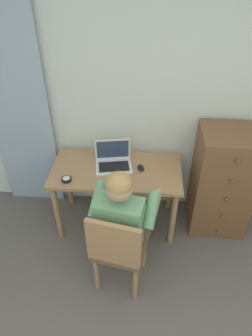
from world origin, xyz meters
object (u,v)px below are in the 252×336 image
desk_clock (66,179)px  laptop (113,161)px  desk (117,178)px  computer_mouse (141,168)px  dresser (222,182)px  chair (118,248)px  person_seated (124,216)px

desk_clock → laptop: bearing=33.8°
desk → computer_mouse: bearing=5.1°
dresser → laptop: bearing=-179.5°
chair → computer_mouse: bearing=79.3°
dresser → laptop: size_ratio=2.96×
desk_clock → desk: bearing=24.8°
desk → laptop: size_ratio=3.26×
laptop → chair: bearing=-81.5°
person_seated → desk_clock: bearing=146.8°
desk → chair: size_ratio=1.38×
computer_mouse → chair: bearing=-114.5°
dresser → laptop: (-1.06, -0.01, 0.21)m
chair → person_seated: bearing=80.0°
desk → computer_mouse: (0.23, 0.02, 0.12)m
person_seated → desk: bearing=101.9°
desk → dresser: bearing=4.3°
chair → dresser: bearing=40.9°
chair → laptop: size_ratio=2.36×
computer_mouse → desk_clock: 0.70m
chair → laptop: (-0.12, 0.81, 0.26)m
laptop → computer_mouse: bearing=-10.1°
desk → person_seated: (0.12, -0.56, 0.08)m
dresser → computer_mouse: 0.82m
dresser → laptop: 1.08m
desk → person_seated: person_seated is taller
computer_mouse → desk_clock: size_ratio=1.11×
desk → laptop: bearing=116.6°
laptop → desk_clock: 0.48m
dresser → desk_clock: (-1.46, -0.28, 0.17)m
desk → computer_mouse: size_ratio=12.32×
person_seated → laptop: 0.65m
person_seated → computer_mouse: bearing=79.1°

